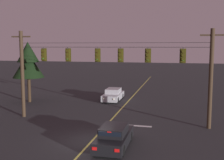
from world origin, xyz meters
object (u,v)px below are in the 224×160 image
object	(u,v)px
traffic_light_right_inner	(120,55)
tree_verge_near	(28,62)
traffic_light_left_inner	(68,55)
traffic_light_leftmost	(43,55)
traffic_light_far_right	(183,56)
car_waiting_near_lane	(114,137)
car_oncoming_lead	(113,95)
traffic_light_centre	(97,55)
traffic_light_rightmost	(148,56)

from	to	relation	value
traffic_light_right_inner	tree_verge_near	distance (m)	13.37
traffic_light_left_inner	tree_verge_near	xyz separation A→B (m)	(-7.26, 6.22, -0.99)
traffic_light_leftmost	traffic_light_far_right	distance (m)	11.66
car_waiting_near_lane	car_oncoming_lead	size ratio (longest dim) A/B	0.98
traffic_light_centre	tree_verge_near	bearing A→B (deg)	147.73
traffic_light_left_inner	traffic_light_centre	distance (m)	2.59
traffic_light_centre	traffic_light_far_right	world-z (taller)	same
traffic_light_far_right	tree_verge_near	size ratio (longest dim) A/B	0.18
traffic_light_leftmost	traffic_light_rightmost	xyz separation A→B (m)	(8.97, 0.00, 0.00)
traffic_light_leftmost	traffic_light_far_right	world-z (taller)	same
traffic_light_leftmost	traffic_light_rightmost	world-z (taller)	same
traffic_light_leftmost	traffic_light_centre	size ratio (longest dim) A/B	1.00
traffic_light_left_inner	car_oncoming_lead	bearing A→B (deg)	79.07
traffic_light_right_inner	car_oncoming_lead	world-z (taller)	traffic_light_right_inner
traffic_light_left_inner	traffic_light_centre	size ratio (longest dim) A/B	1.00
traffic_light_centre	tree_verge_near	size ratio (longest dim) A/B	0.18
traffic_light_far_right	traffic_light_leftmost	bearing A→B (deg)	180.00
traffic_light_centre	car_waiting_near_lane	distance (m)	7.93
car_oncoming_lead	tree_verge_near	size ratio (longest dim) A/B	0.65
car_oncoming_lead	traffic_light_leftmost	bearing A→B (deg)	-113.42
traffic_light_rightmost	traffic_light_centre	bearing A→B (deg)	180.00
traffic_light_leftmost	traffic_light_right_inner	world-z (taller)	same
traffic_light_left_inner	car_oncoming_lead	size ratio (longest dim) A/B	0.28
traffic_light_left_inner	car_waiting_near_lane	xyz separation A→B (m)	(5.30, -5.60, -4.93)
tree_verge_near	traffic_light_right_inner	bearing A→B (deg)	-27.83
traffic_light_left_inner	traffic_light_far_right	bearing A→B (deg)	0.00
traffic_light_left_inner	car_oncoming_lead	xyz separation A→B (m)	(1.80, 9.30, -4.93)
traffic_light_rightmost	car_waiting_near_lane	distance (m)	7.59
traffic_light_centre	traffic_light_rightmost	size ratio (longest dim) A/B	1.00
car_waiting_near_lane	traffic_light_left_inner	bearing A→B (deg)	133.45
traffic_light_centre	car_waiting_near_lane	size ratio (longest dim) A/B	0.28
traffic_light_rightmost	tree_verge_near	xyz separation A→B (m)	(-14.00, 6.22, -0.99)
traffic_light_rightmost	traffic_light_far_right	distance (m)	2.69
traffic_light_right_inner	traffic_light_centre	bearing A→B (deg)	180.00
traffic_light_rightmost	traffic_light_far_right	xyz separation A→B (m)	(2.69, 0.00, 0.00)
traffic_light_rightmost	car_waiting_near_lane	bearing A→B (deg)	-104.45
traffic_light_rightmost	car_oncoming_lead	world-z (taller)	traffic_light_rightmost
traffic_light_leftmost	car_waiting_near_lane	bearing A→B (deg)	-36.61
car_oncoming_lead	tree_verge_near	world-z (taller)	tree_verge_near
traffic_light_leftmost	traffic_light_right_inner	xyz separation A→B (m)	(6.76, 0.00, 0.00)
traffic_light_right_inner	traffic_light_rightmost	size ratio (longest dim) A/B	1.00
traffic_light_far_right	car_oncoming_lead	xyz separation A→B (m)	(-7.63, 9.30, -4.93)
traffic_light_centre	traffic_light_right_inner	size ratio (longest dim) A/B	1.00
traffic_light_left_inner	traffic_light_rightmost	bearing A→B (deg)	0.00
traffic_light_leftmost	traffic_light_centre	world-z (taller)	same
traffic_light_left_inner	traffic_light_right_inner	distance (m)	4.53
traffic_light_rightmost	traffic_light_right_inner	bearing A→B (deg)	180.00
traffic_light_far_right	car_oncoming_lead	distance (m)	13.00
traffic_light_leftmost	traffic_light_left_inner	world-z (taller)	same
traffic_light_centre	traffic_light_far_right	xyz separation A→B (m)	(6.84, 0.00, 0.00)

